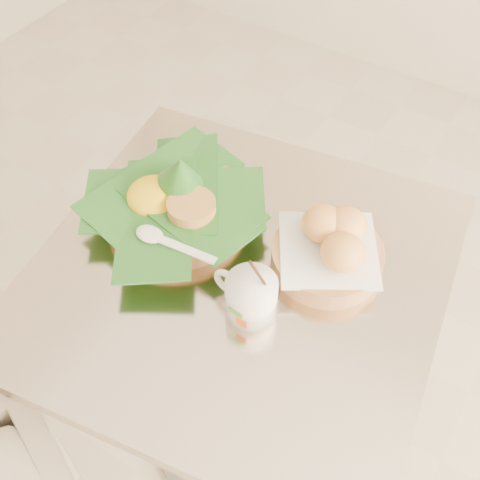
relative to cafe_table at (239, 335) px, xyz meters
The scene contains 5 objects.
floor 0.56m from the cafe_table, behind, with size 3.60×3.60×0.00m, color beige.
cafe_table is the anchor object (origin of this frame).
rice_basket 0.32m from the cafe_table, 165.03° to the left, with size 0.33×0.33×0.17m.
bread_basket 0.31m from the cafe_table, 38.28° to the left, with size 0.23×0.23×0.10m.
coffee_mug 0.27m from the cafe_table, 45.10° to the right, with size 0.12×0.09×0.15m.
Camera 1 is at (0.53, -0.54, 1.59)m, focal length 45.00 mm.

